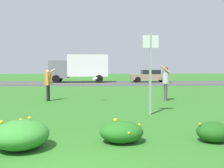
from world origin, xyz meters
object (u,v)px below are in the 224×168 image
Objects in this scene: person_catcher_red_cap_gray_shirt at (166,80)px; car_tan_center_left at (150,76)px; box_truck_gray at (80,67)px; frisbee_white at (95,78)px; sign_post_near_path at (150,65)px; person_thrower_orange_shirt at (48,82)px.

car_tan_center_left is at bearing 81.36° from person_catcher_red_cap_gray_shirt.
person_catcher_red_cap_gray_shirt reaches higher than car_tan_center_left.
box_truck_gray reaches higher than person_catcher_red_cap_gray_shirt.
box_truck_gray is at bearing 96.32° from frisbee_white.
sign_post_near_path reaches higher than car_tan_center_left.
car_tan_center_left reaches higher than frisbee_white.
person_catcher_red_cap_gray_shirt is at bearing -1.86° from person_thrower_orange_shirt.
car_tan_center_left is (2.65, 17.46, -0.30)m from person_catcher_red_cap_gray_shirt.
person_catcher_red_cap_gray_shirt reaches higher than frisbee_white.
frisbee_white is (-3.61, -0.15, 0.11)m from person_catcher_red_cap_gray_shirt.
car_tan_center_left is (4.24, 21.39, -1.03)m from sign_post_near_path.
frisbee_white is (2.38, -0.34, 0.20)m from person_thrower_orange_shirt.
person_thrower_orange_shirt reaches higher than car_tan_center_left.
person_catcher_red_cap_gray_shirt is (1.59, 3.93, -0.73)m from sign_post_near_path.
car_tan_center_left is 8.28m from box_truck_gray.
person_thrower_orange_shirt is (-4.39, 4.12, -0.82)m from sign_post_near_path.
person_thrower_orange_shirt is 0.37× the size of car_tan_center_left.
person_catcher_red_cap_gray_shirt is 3.61m from frisbee_white.
sign_post_near_path is 0.66× the size of car_tan_center_left.
car_tan_center_left is at bearing -0.00° from box_truck_gray.
person_catcher_red_cap_gray_shirt is 17.66m from car_tan_center_left.
person_catcher_red_cap_gray_shirt is 6.97× the size of frisbee_white.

